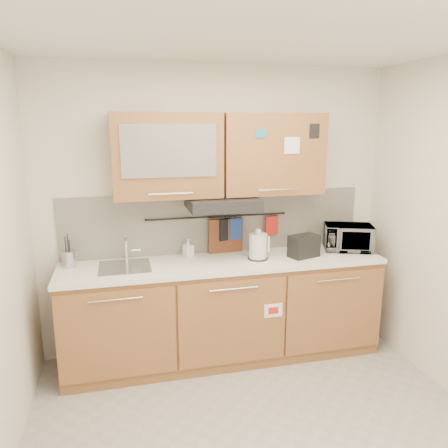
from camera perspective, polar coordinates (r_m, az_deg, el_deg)
floor at (r=3.27m, az=5.60°, el=-26.89°), size 3.20×3.20×0.00m
ceiling at (r=2.56m, az=7.00°, el=24.38°), size 3.20×3.20×0.00m
wall_back at (r=4.03m, az=-1.02°, el=1.66°), size 3.20×0.00×3.20m
base_cabinet at (r=4.02m, az=0.02°, el=-11.79°), size 2.80×0.64×0.88m
countertop at (r=3.84m, az=0.03°, el=-5.09°), size 2.82×0.62×0.04m
backsplash at (r=4.04m, az=-0.98°, el=0.24°), size 2.80×0.02×0.56m
upper_cabinets at (r=3.79m, az=-0.53°, el=9.04°), size 1.82×0.37×0.70m
range_hood at (r=3.77m, az=-0.19°, el=2.73°), size 0.60×0.46×0.10m
sink at (r=3.75m, az=-12.81°, el=-5.48°), size 0.42×0.40×0.26m
utensil_rail at (r=3.99m, az=-0.86°, el=0.96°), size 1.30×0.02×0.02m
utensil_crock at (r=3.87m, az=-19.61°, el=-4.27°), size 0.15×0.15×0.28m
kettle at (r=3.86m, az=4.47°, el=-3.02°), size 0.20×0.18×0.28m
toaster at (r=3.98m, az=10.39°, el=-2.82°), size 0.30×0.23×0.20m
microwave at (r=4.29m, az=15.92°, el=-1.71°), size 0.51×0.43×0.24m
soap_bottle at (r=3.92m, az=-4.70°, el=-3.13°), size 0.10×0.10×0.17m
cutting_board at (r=4.04m, az=0.22°, el=-2.07°), size 0.32×0.04×0.40m
oven_mitt at (r=4.04m, az=1.55°, el=-0.60°), size 0.12×0.04×0.20m
dark_pouch at (r=4.02m, az=0.19°, el=-0.71°), size 0.13×0.08×0.20m
pot_holder at (r=4.14m, az=6.22°, el=-0.18°), size 0.14×0.06×0.17m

